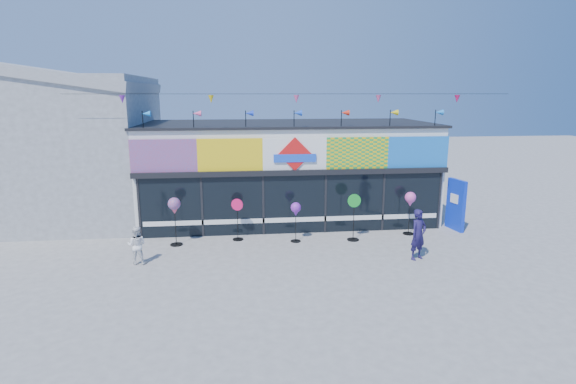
{
  "coord_description": "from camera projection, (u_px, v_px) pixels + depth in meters",
  "views": [
    {
      "loc": [
        -2.08,
        -13.16,
        5.34
      ],
      "look_at": [
        -0.41,
        2.0,
        1.96
      ],
      "focal_mm": 28.0,
      "sensor_mm": 36.0,
      "label": 1
    }
  ],
  "objects": [
    {
      "name": "neighbour_building",
      "position": [
        53.0,
        144.0,
        19.18
      ],
      "size": [
        8.18,
        7.2,
        6.87
      ],
      "color": "#ACB0B2",
      "rests_on": "ground"
    },
    {
      "name": "child",
      "position": [
        137.0,
        245.0,
        14.23
      ],
      "size": [
        0.63,
        0.4,
        1.23
      ],
      "primitive_type": "imported",
      "rotation": [
        0.0,
        0.0,
        3.04
      ],
      "color": "white",
      "rests_on": "ground"
    },
    {
      "name": "kite_shop",
      "position": [
        287.0,
        170.0,
        19.47
      ],
      "size": [
        16.0,
        5.7,
        5.31
      ],
      "color": "white",
      "rests_on": "ground"
    },
    {
      "name": "spinner_1",
      "position": [
        237.0,
        218.0,
        16.49
      ],
      "size": [
        0.43,
        0.4,
        1.56
      ],
      "color": "black",
      "rests_on": "ground"
    },
    {
      "name": "spinner_2",
      "position": [
        296.0,
        210.0,
        16.22
      ],
      "size": [
        0.37,
        0.37,
        1.48
      ],
      "color": "black",
      "rests_on": "ground"
    },
    {
      "name": "spinner_4",
      "position": [
        410.0,
        200.0,
        17.06
      ],
      "size": [
        0.42,
        0.42,
        1.66
      ],
      "color": "black",
      "rests_on": "ground"
    },
    {
      "name": "spinner_0",
      "position": [
        174.0,
        207.0,
        15.8
      ],
      "size": [
        0.44,
        0.44,
        1.75
      ],
      "color": "black",
      "rests_on": "ground"
    },
    {
      "name": "blue_sign",
      "position": [
        456.0,
        205.0,
        17.72
      ],
      "size": [
        0.33,
        1.02,
        2.02
      ],
      "rotation": [
        0.0,
        0.0,
        0.18
      ],
      "color": "#0D2FC7",
      "rests_on": "ground"
    },
    {
      "name": "spinner_3",
      "position": [
        354.0,
        216.0,
        16.44
      ],
      "size": [
        0.49,
        0.44,
        1.75
      ],
      "color": "black",
      "rests_on": "ground"
    },
    {
      "name": "ground",
      "position": [
        308.0,
        266.0,
        14.15
      ],
      "size": [
        80.0,
        80.0,
        0.0
      ],
      "primitive_type": "plane",
      "color": "slate",
      "rests_on": "ground"
    },
    {
      "name": "adult_man",
      "position": [
        418.0,
        235.0,
        14.57
      ],
      "size": [
        0.72,
        0.63,
        1.67
      ],
      "primitive_type": "imported",
      "rotation": [
        0.0,
        0.0,
        0.45
      ],
      "color": "#1D1647",
      "rests_on": "ground"
    }
  ]
}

